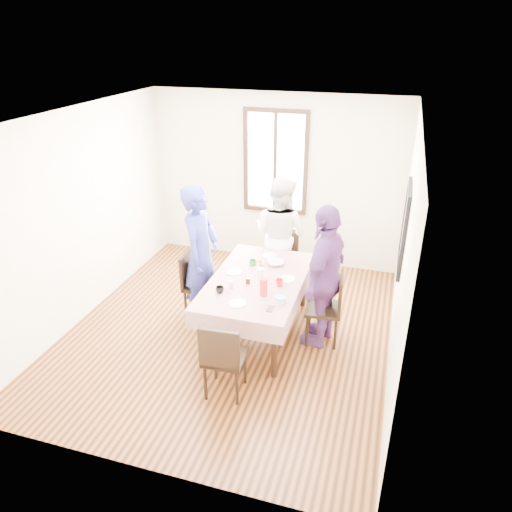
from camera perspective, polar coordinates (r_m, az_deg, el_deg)
name	(u,v)px	position (r m, az deg, el deg)	size (l,w,h in m)	color
ground	(230,330)	(6.30, -3.13, -8.79)	(4.50, 4.50, 0.00)	black
back_wall	(275,181)	(7.67, 2.33, 8.95)	(4.00, 4.00, 0.00)	beige
right_wall	(404,256)	(5.35, 17.14, 0.01)	(4.50, 4.50, 0.00)	beige
window_frame	(275,162)	(7.57, 2.33, 11.08)	(1.02, 0.06, 1.62)	black
window_pane	(276,162)	(7.58, 2.35, 11.10)	(0.90, 0.02, 1.50)	white
art_poster	(405,228)	(5.55, 17.26, 3.19)	(0.04, 0.76, 0.96)	red
dining_table	(257,306)	(6.07, 0.14, -5.97)	(0.99, 1.71, 0.75)	black
tablecloth	(257,280)	(5.88, 0.14, -2.81)	(1.11, 1.83, 0.01)	#590312
chair_left	(201,285)	(6.41, -6.54, -3.48)	(0.42, 0.42, 0.91)	black
chair_right	(323,308)	(5.93, 7.99, -6.20)	(0.42, 0.42, 0.91)	black
chair_far	(280,261)	(7.03, 2.87, -0.56)	(0.42, 0.42, 0.91)	black
chair_near	(225,357)	(5.11, -3.71, -11.86)	(0.42, 0.42, 0.91)	black
person_left	(201,254)	(6.19, -6.57, 0.21)	(0.67, 0.44, 1.83)	#2C3292
person_far	(280,236)	(6.84, 2.90, 2.41)	(0.84, 0.65, 1.72)	white
person_right	(324,276)	(5.71, 8.04, -2.40)	(1.05, 0.44, 1.80)	#59316F
mug_black	(220,290)	(5.59, -4.32, -4.03)	(0.10, 0.10, 0.08)	black
mug_flag	(279,283)	(5.72, 2.79, -3.19)	(0.09, 0.09, 0.09)	red
mug_green	(253,263)	(6.20, -0.38, -0.78)	(0.10, 0.10, 0.08)	#0C7226
serving_bowl	(276,263)	(6.22, 2.34, -0.83)	(0.21, 0.21, 0.05)	white
juice_carton	(264,287)	(5.49, 0.92, -3.71)	(0.07, 0.07, 0.21)	red
butter_tub	(280,300)	(5.40, 2.91, -5.27)	(0.12, 0.12, 0.06)	white
jam_jar	(248,281)	(5.76, -0.98, -2.95)	(0.05, 0.05, 0.08)	black
drinking_glass	(231,284)	(5.69, -2.99, -3.37)	(0.06, 0.06, 0.09)	silver
smartphone	(271,309)	(5.29, 1.74, -6.26)	(0.07, 0.15, 0.01)	black
flower_vase	(261,274)	(5.85, 0.56, -2.12)	(0.07, 0.07, 0.15)	silver
plate_left	(234,272)	(6.04, -2.63, -1.90)	(0.20, 0.20, 0.01)	white
plate_right	(287,279)	(5.88, 3.65, -2.74)	(0.20, 0.20, 0.01)	white
plate_far	(269,256)	(6.46, 1.61, 0.05)	(0.20, 0.20, 0.01)	white
plate_near	(237,303)	(5.38, -2.26, -5.64)	(0.20, 0.20, 0.01)	white
butter_lid	(280,297)	(5.38, 2.92, -4.95)	(0.12, 0.12, 0.01)	blue
flower_bunch	(261,265)	(5.79, 0.57, -1.05)	(0.09, 0.09, 0.10)	yellow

